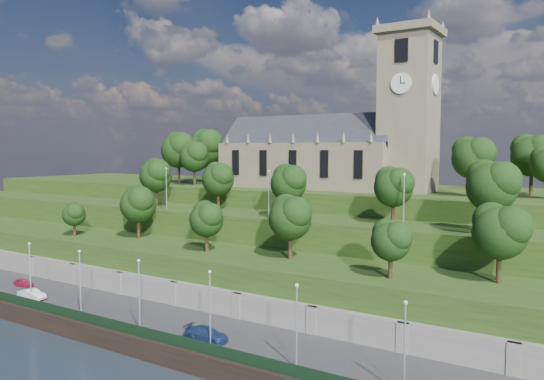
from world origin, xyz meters
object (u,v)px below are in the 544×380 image
Objects in this scene: car_middle at (32,294)px; car_right at (206,334)px; car_left at (24,283)px; church at (334,146)px.

car_right reaches higher than car_middle.
car_left is 0.80× the size of car_middle.
car_right is at bearing -94.02° from car_middle.
church is 7.87× the size of car_right.
church is 52.79m from car_middle.
car_middle is at bearing -118.16° from car_left.
car_left is 36.52m from car_right.
car_right is at bearing -82.15° from church.
church is 11.67× the size of car_left.
church reaches higher than car_middle.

